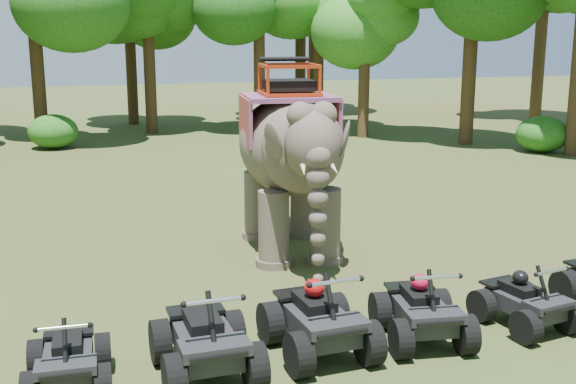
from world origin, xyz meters
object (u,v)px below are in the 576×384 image
at_px(atv_2, 318,310).
at_px(atv_3, 422,302).
at_px(elephant, 290,157).
at_px(atv_1, 205,329).
at_px(atv_4, 525,294).
at_px(atv_0, 67,350).

relative_size(atv_2, atv_3, 1.08).
distance_m(elephant, atv_2, 5.46).
relative_size(atv_1, atv_2, 1.00).
xyz_separation_m(atv_3, atv_4, (1.85, -0.02, -0.06)).
bearing_deg(atv_2, atv_3, -5.11).
bearing_deg(atv_0, atv_2, 3.88).
xyz_separation_m(elephant, atv_0, (-4.73, -5.24, -1.51)).
bearing_deg(atv_0, elephant, 50.41).
bearing_deg(elephant, atv_4, -59.39).
bearing_deg(atv_2, atv_1, -177.00).
bearing_deg(atv_4, atv_2, 169.29).
relative_size(atv_0, atv_2, 0.83).
bearing_deg(atv_3, atv_1, -169.27).
bearing_deg(atv_4, atv_0, 170.45).
xyz_separation_m(atv_2, atv_4, (3.55, -0.05, -0.12)).
relative_size(atv_0, atv_3, 0.90).
distance_m(elephant, atv_1, 6.25).
bearing_deg(atv_3, atv_2, -173.39).
relative_size(atv_0, atv_4, 1.00).
height_order(elephant, atv_4, elephant).
bearing_deg(atv_2, elephant, 73.64).
xyz_separation_m(atv_1, atv_2, (1.75, 0.21, 0.00)).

